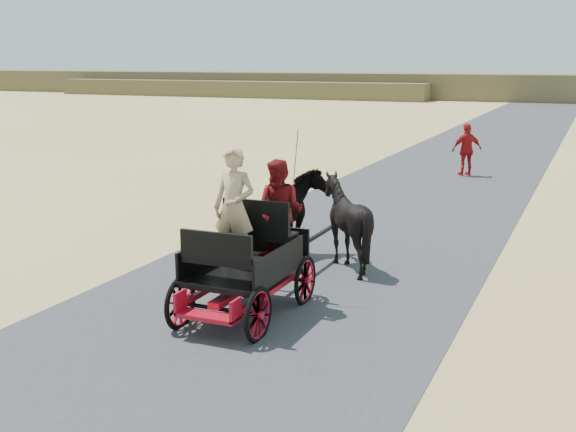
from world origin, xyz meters
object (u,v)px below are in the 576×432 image
at_px(horse_left, 291,217).
at_px(pedestrian, 467,150).
at_px(horse_right, 346,222).
at_px(carriage, 246,291).

height_order(horse_left, pedestrian, pedestrian).
relative_size(horse_left, horse_right, 1.18).
xyz_separation_m(horse_left, pedestrian, (1.26, 11.72, 0.02)).
bearing_deg(horse_right, pedestrian, -90.81).
height_order(carriage, horse_right, horse_right).
distance_m(horse_left, pedestrian, 11.78).
bearing_deg(pedestrian, carriage, 54.18).
bearing_deg(pedestrian, horse_right, 56.15).
relative_size(carriage, horse_right, 1.41).
bearing_deg(carriage, pedestrian, 87.22).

